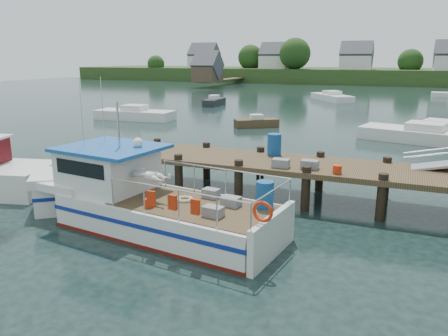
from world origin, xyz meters
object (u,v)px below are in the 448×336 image
at_px(moored_d, 332,97).
at_px(moored_e, 214,101).
at_px(lobster_boat, 138,200).
at_px(moored_a, 135,114).
at_px(moored_rowboat, 256,122).
at_px(moored_c, 425,135).

bearing_deg(moored_d, moored_e, -143.03).
distance_m(lobster_boat, moored_d, 44.47).
height_order(moored_a, moored_d, moored_a).
relative_size(moored_d, moored_e, 1.71).
distance_m(moored_rowboat, moored_c, 11.99).
xyz_separation_m(lobster_boat, moored_rowboat, (-2.96, 20.81, -0.48)).
xyz_separation_m(moored_a, moored_e, (1.67, 13.27, -0.04)).
distance_m(moored_rowboat, moored_a, 11.03).
height_order(lobster_boat, moored_d, lobster_boat).
bearing_deg(lobster_boat, moored_c, 72.41).
bearing_deg(moored_a, moored_d, 77.47).
relative_size(moored_rowboat, moored_a, 0.48).
bearing_deg(moored_rowboat, moored_a, 175.10).
xyz_separation_m(moored_d, moored_e, (-11.31, -10.49, -0.03)).
bearing_deg(moored_a, moored_e, 98.95).
bearing_deg(moored_rowboat, moored_e, 119.93).
height_order(moored_d, moored_e, moored_d).
bearing_deg(moored_c, lobster_boat, -90.91).
distance_m(lobster_boat, moored_a, 24.98).
relative_size(lobster_boat, moored_e, 2.28).
relative_size(moored_c, moored_e, 1.96).
xyz_separation_m(moored_rowboat, moored_c, (11.85, -1.83, 0.10)).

